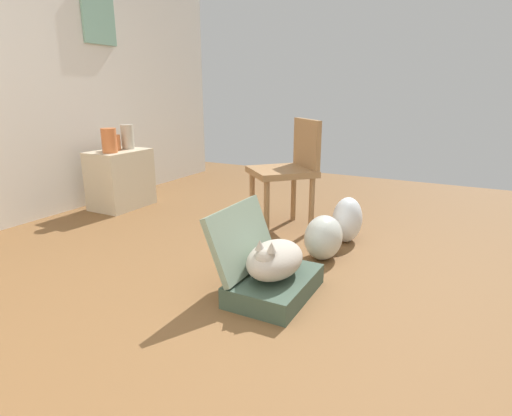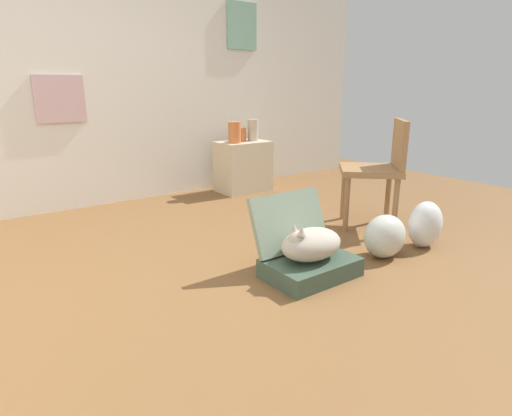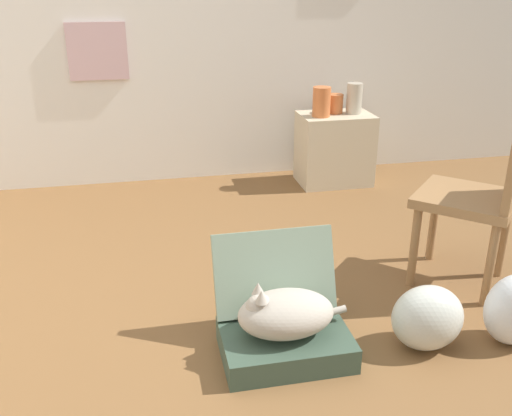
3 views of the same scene
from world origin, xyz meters
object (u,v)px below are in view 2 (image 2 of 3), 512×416
(plastic_bag_white, at_px, (385,236))
(chair, at_px, (379,167))
(plastic_bag_clear, at_px, (425,224))
(suitcase_base, at_px, (310,268))
(side_table, at_px, (243,166))
(cat, at_px, (310,244))
(vase_short, at_px, (253,130))
(vase_round, at_px, (240,134))
(vase_tall, at_px, (235,132))

(plastic_bag_white, bearing_deg, chair, 43.64)
(plastic_bag_clear, bearing_deg, suitcase_base, 173.62)
(plastic_bag_white, bearing_deg, side_table, 81.69)
(cat, bearing_deg, vase_short, 62.59)
(side_table, relative_size, chair, 0.63)
(cat, bearing_deg, vase_round, 66.11)
(vase_short, height_order, vase_round, vase_short)
(suitcase_base, xyz_separation_m, vase_tall, (0.80, 2.05, 0.61))
(suitcase_base, relative_size, vase_tall, 2.50)
(vase_round, xyz_separation_m, chair, (0.18, -1.74, -0.12))
(suitcase_base, height_order, side_table, side_table)
(suitcase_base, bearing_deg, vase_short, 62.78)
(suitcase_base, bearing_deg, vase_round, 66.30)
(cat, height_order, chair, chair)
(plastic_bag_white, height_order, side_table, side_table)
(cat, distance_m, side_table, 2.31)
(vase_tall, xyz_separation_m, vase_round, (0.14, 0.09, -0.04))
(plastic_bag_clear, relative_size, vase_short, 1.48)
(vase_short, bearing_deg, suitcase_base, -117.22)
(suitcase_base, height_order, plastic_bag_white, plastic_bag_white)
(vase_short, relative_size, vase_round, 1.60)
(plastic_bag_clear, bearing_deg, plastic_bag_white, 172.93)
(side_table, xyz_separation_m, vase_short, (0.14, 0.00, 0.39))
(vase_short, bearing_deg, plastic_bag_clear, -91.50)
(cat, xyz_separation_m, chair, (1.13, 0.41, 0.29))
(suitcase_base, relative_size, plastic_bag_clear, 1.62)
(cat, distance_m, vase_tall, 2.25)
(suitcase_base, distance_m, plastic_bag_clear, 1.04)
(suitcase_base, relative_size, side_table, 0.99)
(plastic_bag_white, xyz_separation_m, plastic_bag_clear, (0.40, -0.05, 0.02))
(vase_round, relative_size, chair, 0.16)
(plastic_bag_white, bearing_deg, vase_round, 81.86)
(suitcase_base, relative_size, vase_short, 2.39)
(side_table, bearing_deg, vase_short, 1.04)
(suitcase_base, height_order, chair, chair)
(cat, distance_m, vase_short, 2.41)
(suitcase_base, xyz_separation_m, vase_round, (0.94, 2.15, 0.57))
(cat, xyz_separation_m, plastic_bag_clear, (1.03, -0.11, -0.05))
(cat, xyz_separation_m, vase_tall, (0.81, 2.05, 0.45))
(plastic_bag_clear, bearing_deg, vase_short, 88.50)
(chair, bearing_deg, plastic_bag_clear, 32.88)
(cat, bearing_deg, suitcase_base, -2.39)
(suitcase_base, relative_size, chair, 0.63)
(vase_short, bearing_deg, vase_round, 162.21)
(cat, distance_m, chair, 1.24)
(plastic_bag_clear, bearing_deg, chair, 79.27)
(chair, bearing_deg, plastic_bag_white, -2.75)
(vase_tall, relative_size, vase_round, 1.54)
(plastic_bag_white, relative_size, plastic_bag_clear, 0.94)
(chair, bearing_deg, vase_short, -135.01)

